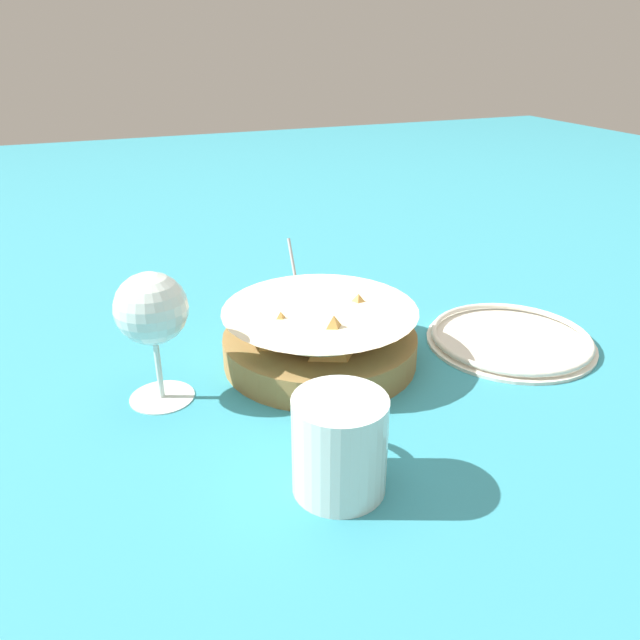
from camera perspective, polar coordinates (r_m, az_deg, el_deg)
ground_plane at (r=0.85m, az=-2.75°, el=-3.27°), size 4.00×4.00×0.00m
food_basket at (r=0.82m, az=0.02°, el=-1.64°), size 0.26×0.26×0.09m
sauce_cup at (r=1.00m, az=-2.13°, el=2.45°), size 0.07×0.07×0.10m
wine_glass at (r=0.73m, az=-15.13°, el=0.65°), size 0.08×0.08×0.16m
beer_mug at (r=0.60m, az=1.72°, el=-11.54°), size 0.13×0.09×0.10m
side_plate at (r=0.92m, az=17.01°, el=-1.63°), size 0.23×0.23×0.01m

